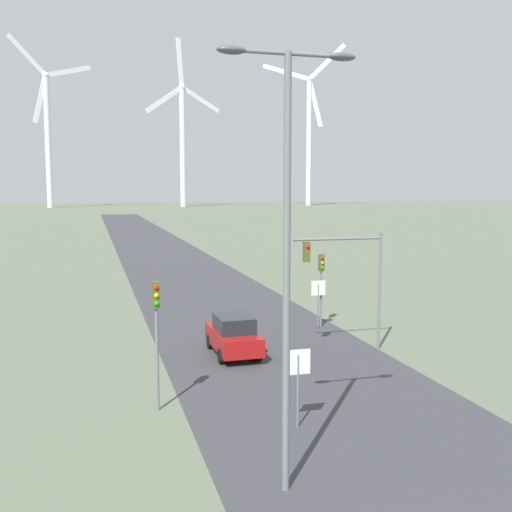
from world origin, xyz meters
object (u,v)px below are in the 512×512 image
stop_sign_far (318,295)px  traffic_light_mast_overhead (349,267)px  traffic_light_post_near_left (156,317)px  traffic_light_post_near_right (321,274)px  wind_turbine_left (47,128)px  streetlamp (287,224)px  wind_turbine_center (182,134)px  stop_sign_near (298,373)px  wind_turbine_right (309,129)px  car_approaching (233,335)px

stop_sign_far → traffic_light_mast_overhead: size_ratio=0.47×
stop_sign_far → traffic_light_post_near_left: bearing=-134.5°
traffic_light_post_near_right → traffic_light_mast_overhead: size_ratio=0.72×
traffic_light_mast_overhead → wind_turbine_left: bearing=96.8°
traffic_light_post_near_right → traffic_light_post_near_left: bearing=-134.6°
streetlamp → wind_turbine_center: wind_turbine_center is taller
stop_sign_near → traffic_light_post_near_left: bearing=147.2°
wind_turbine_left → wind_turbine_right: bearing=0.1°
streetlamp → car_approaching: streetlamp is taller
stop_sign_far → traffic_light_post_near_left: 13.91m
streetlamp → traffic_light_mast_overhead: 13.51m
car_approaching → wind_turbine_right: 233.99m
stop_sign_near → wind_turbine_center: size_ratio=0.04×
streetlamp → stop_sign_far: (7.20, 16.18, -4.87)m
traffic_light_post_near_left → traffic_light_post_near_right: size_ratio=1.12×
car_approaching → wind_turbine_center: 216.40m
traffic_light_post_near_right → wind_turbine_right: 227.83m
traffic_light_post_near_right → traffic_light_mast_overhead: (-0.65, -5.03, 1.03)m
traffic_light_post_near_left → traffic_light_mast_overhead: size_ratio=0.81×
traffic_light_mast_overhead → wind_turbine_right: size_ratio=0.08×
traffic_light_mast_overhead → wind_turbine_center: bearing=83.4°
wind_turbine_center → wind_turbine_right: wind_turbine_right is taller
traffic_light_post_near_left → traffic_light_post_near_right: bearing=45.4°
traffic_light_post_near_left → wind_turbine_right: (88.27, 222.02, 28.81)m
streetlamp → traffic_light_post_near_left: (-2.49, 6.30, -3.43)m
traffic_light_post_near_left → wind_turbine_left: size_ratio=0.07×
streetlamp → traffic_light_post_near_left: streetlamp is taller
stop_sign_near → traffic_light_mast_overhead: size_ratio=0.46×
wind_turbine_center → stop_sign_far: bearing=-96.6°
traffic_light_post_near_left → traffic_light_mast_overhead: bearing=28.5°
car_approaching → wind_turbine_center: wind_turbine_center is taller
traffic_light_mast_overhead → wind_turbine_right: wind_turbine_right is taller
streetlamp → stop_sign_near: bearing=66.2°
stop_sign_far → car_approaching: size_ratio=0.63×
stop_sign_near → traffic_light_post_near_right: traffic_light_post_near_right is taller
stop_sign_far → wind_turbine_center: bearing=83.4°
wind_turbine_center → car_approaching: bearing=-98.0°
stop_sign_near → wind_turbine_right: 241.82m
traffic_light_post_near_left → wind_turbine_center: 222.56m
traffic_light_mast_overhead → wind_turbine_left: size_ratio=0.09×
stop_sign_far → streetlamp: bearing=-114.0°
wind_turbine_right → traffic_light_post_near_left: bearing=-111.7°
wind_turbine_left → wind_turbine_right: size_ratio=0.93×
traffic_light_mast_overhead → stop_sign_near: bearing=-124.0°
stop_sign_near → wind_turbine_left: wind_turbine_left is taller
streetlamp → traffic_light_post_near_left: size_ratio=2.42×
traffic_light_post_near_right → stop_sign_near: bearing=-114.6°
traffic_light_post_near_right → wind_turbine_left: size_ratio=0.06×
stop_sign_far → wind_turbine_center: (24.26, 208.61, 26.74)m
traffic_light_post_near_left → stop_sign_near: bearing=-32.8°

